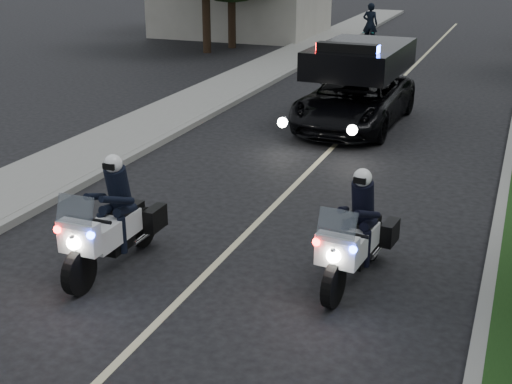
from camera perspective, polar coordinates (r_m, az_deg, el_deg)
ground at (r=10.23m, az=-5.75°, el=-8.36°), size 120.00×120.00×0.00m
curb_right at (r=18.56m, az=20.47°, el=4.08°), size 0.20×60.00×0.15m
curb_left at (r=20.34m, az=-3.27°, el=6.72°), size 0.20×60.00×0.15m
sidewalk_left at (r=20.81m, az=-6.05°, el=6.97°), size 2.00×60.00×0.16m
lane_marking at (r=19.05m, az=8.06°, el=5.37°), size 0.12×50.00×0.01m
police_moto_left at (r=11.16m, az=-11.57°, el=-6.11°), size 0.76×2.15×1.83m
police_moto_right at (r=10.66m, az=8.11°, el=-7.22°), size 0.93×2.12×1.75m
police_suv at (r=19.21m, az=8.11°, el=5.49°), size 2.58×5.30×2.54m
bicycle at (r=32.66m, az=9.33°, el=11.62°), size 0.61×1.58×0.82m
cyclist at (r=32.66m, az=9.33°, el=11.62°), size 0.68×0.46×1.87m
tree_left_near at (r=32.66m, az=-1.99°, el=11.87°), size 6.38×6.38×9.46m
tree_left_far at (r=31.34m, az=-4.07°, el=11.46°), size 8.15×8.15×11.04m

